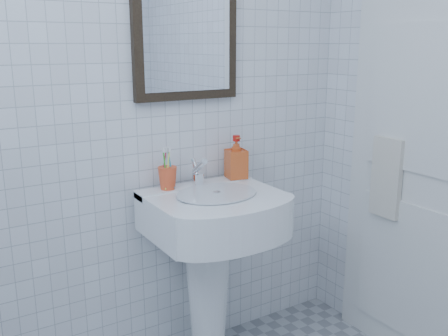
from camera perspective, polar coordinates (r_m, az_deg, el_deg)
wall_back at (r=2.18m, az=-10.06°, el=7.65°), size 2.20×0.02×2.50m
washbasin at (r=2.26m, az=-1.57°, el=-9.40°), size 0.56×0.41×0.87m
faucet at (r=2.24m, az=-2.96°, el=-0.69°), size 0.05×0.12×0.14m
toothbrush_cup at (r=2.20m, az=-6.46°, el=-1.14°), size 0.10×0.10×0.10m
soap_dispenser at (r=2.35m, az=1.41°, el=1.25°), size 0.11×0.11×0.20m
wall_mirror at (r=2.25m, az=-4.35°, el=15.68°), size 0.50×0.04×0.62m
bathroom_door at (r=2.38m, az=21.82°, el=1.27°), size 0.04×0.80×2.00m
towel_ring at (r=2.45m, az=18.68°, el=3.07°), size 0.01×0.18×0.18m
hand_towel at (r=2.47m, az=18.07°, el=-1.07°), size 0.03×0.16×0.38m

